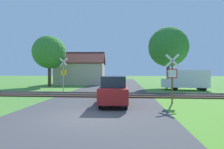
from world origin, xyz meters
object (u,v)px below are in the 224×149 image
at_px(stop_sign_near, 172,75).
at_px(house, 81,73).
at_px(mail_truck, 186,79).
at_px(crossing_sign_far, 63,72).
at_px(tree_right, 168,47).
at_px(parked_car, 114,90).
at_px(tree_left, 49,52).

height_order(stop_sign_near, house, house).
xyz_separation_m(house, mail_truck, (14.12, -8.61, -0.64)).
distance_m(crossing_sign_far, house, 11.08).
xyz_separation_m(crossing_sign_far, tree_right, (12.06, 6.05, 3.34)).
bearing_deg(parked_car, tree_left, 125.88).
bearing_deg(stop_sign_near, mail_truck, -101.77).
height_order(house, tree_left, tree_left).
bearing_deg(parked_car, mail_truck, 49.24).
relative_size(stop_sign_near, tree_right, 0.40).
relative_size(house, tree_right, 1.04).
relative_size(house, tree_left, 1.17).
relative_size(stop_sign_near, mail_truck, 0.63).
xyz_separation_m(tree_left, tree_right, (16.15, 0.34, 0.59)).
relative_size(crossing_sign_far, tree_left, 0.50).
relative_size(house, mail_truck, 1.62).
height_order(tree_right, parked_car, tree_right).
distance_m(stop_sign_near, mail_truck, 9.45).
bearing_deg(crossing_sign_far, mail_truck, 18.95).
height_order(stop_sign_near, mail_truck, stop_sign_near).
xyz_separation_m(stop_sign_near, parked_car, (-3.71, -0.61, -0.92)).
bearing_deg(stop_sign_near, house, -47.56).
bearing_deg(crossing_sign_far, parked_car, -41.61).
xyz_separation_m(stop_sign_near, crossing_sign_far, (-9.44, 6.24, 0.18)).
distance_m(tree_right, mail_truck, 5.58).
xyz_separation_m(tree_right, mail_truck, (1.09, -3.62, -4.10)).
relative_size(stop_sign_near, tree_left, 0.46).
relative_size(tree_right, mail_truck, 1.56).
bearing_deg(tree_left, house, 59.70).
xyz_separation_m(house, parked_car, (6.71, -17.89, -0.99)).
bearing_deg(mail_truck, stop_sign_near, 164.16).
distance_m(tree_right, parked_car, 15.04).
distance_m(crossing_sign_far, mail_truck, 13.39).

